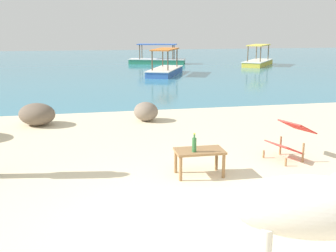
% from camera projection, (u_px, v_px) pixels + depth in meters
% --- Properties ---
extents(sand_beach, '(18.00, 14.00, 0.04)m').
position_uv_depth(sand_beach, '(205.00, 232.00, 4.64)').
color(sand_beach, beige).
rests_on(sand_beach, ground).
extents(water_surface, '(60.00, 36.00, 0.03)m').
position_uv_depth(water_surface, '(103.00, 65.00, 25.55)').
color(water_surface, teal).
rests_on(water_surface, ground).
extents(cow, '(1.87, 0.98, 1.05)m').
position_uv_depth(cow, '(318.00, 209.00, 3.61)').
color(cow, silver).
rests_on(cow, sand_beach).
extents(low_bench_table, '(0.77, 0.45, 0.42)m').
position_uv_depth(low_bench_table, '(199.00, 154.00, 6.28)').
color(low_bench_table, olive).
rests_on(low_bench_table, sand_beach).
extents(bottle, '(0.07, 0.07, 0.30)m').
position_uv_depth(bottle, '(194.00, 144.00, 6.14)').
color(bottle, '#2D6B38').
rests_on(bottle, low_bench_table).
extents(deck_chair_near, '(0.90, 0.76, 0.68)m').
position_uv_depth(deck_chair_near, '(290.00, 138.00, 7.09)').
color(deck_chair_near, olive).
rests_on(deck_chair_near, sand_beach).
extents(shore_rock_large, '(0.82, 0.84, 0.47)m').
position_uv_depth(shore_rock_large, '(146.00, 111.00, 10.05)').
color(shore_rock_large, gray).
rests_on(shore_rock_large, sand_beach).
extents(shore_rock_small, '(1.21, 1.19, 0.53)m').
position_uv_depth(shore_rock_small, '(37.00, 114.00, 9.60)').
color(shore_rock_small, '#6B5B4C').
rests_on(shore_rock_small, sand_beach).
extents(boat_green, '(3.85, 2.31, 1.29)m').
position_uv_depth(boat_green, '(157.00, 60.00, 26.39)').
color(boat_green, '#338E66').
rests_on(boat_green, water_surface).
extents(boat_blue, '(2.58, 3.82, 1.29)m').
position_uv_depth(boat_blue, '(165.00, 69.00, 20.25)').
color(boat_blue, '#3866B7').
rests_on(boat_blue, water_surface).
extents(boat_yellow, '(3.16, 3.61, 1.29)m').
position_uv_depth(boat_yellow, '(258.00, 61.00, 25.19)').
color(boat_yellow, gold).
rests_on(boat_yellow, water_surface).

